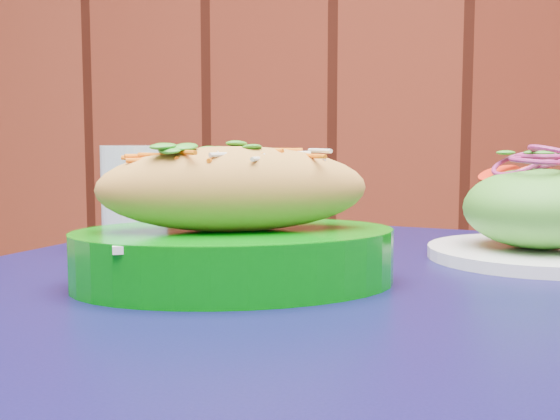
# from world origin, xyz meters

# --- Properties ---
(cafe_table) EXTENTS (0.97, 0.97, 0.75)m
(cafe_table) POSITION_xyz_m (-0.20, 1.42, 0.66)
(cafe_table) COLOR black
(cafe_table) RESTS_ON ground
(banh_mi_basket) EXTENTS (0.32, 0.26, 0.13)m
(banh_mi_basket) POSITION_xyz_m (-0.31, 1.40, 0.80)
(banh_mi_basket) COLOR #007407
(banh_mi_basket) RESTS_ON cafe_table
(salad_plate) EXTENTS (0.22, 0.22, 0.12)m
(salad_plate) POSITION_xyz_m (-0.03, 1.58, 0.79)
(salad_plate) COLOR white
(salad_plate) RESTS_ON cafe_table
(water_glass) EXTENTS (0.07, 0.07, 0.12)m
(water_glass) POSITION_xyz_m (-0.46, 1.57, 0.81)
(water_glass) COLOR silver
(water_glass) RESTS_ON cafe_table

